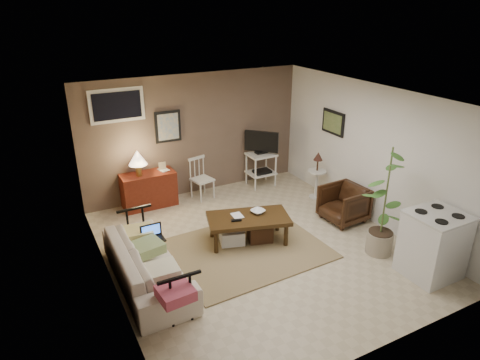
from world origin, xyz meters
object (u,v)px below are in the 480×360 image
spindle_chair (202,180)px  stove (433,244)px  tv_stand (261,157)px  red_console (148,187)px  coffee_table (248,227)px  sofa (147,257)px  potted_plant (386,198)px  armchair (344,202)px  side_table (317,170)px

spindle_chair → stove: bearing=-64.4°
tv_stand → stove: 3.92m
red_console → coffee_table: bearing=-63.2°
sofa → spindle_chair: spindle_chair is taller
potted_plant → stove: bearing=-73.3°
red_console → armchair: 3.62m
coffee_table → spindle_chair: bearing=89.4°
spindle_chair → stove: size_ratio=0.84×
coffee_table → side_table: size_ratio=1.50×
tv_stand → red_console: bearing=176.7°
red_console → stove: size_ratio=1.19×
sofa → coffee_table: bearing=-80.6°
coffee_table → sofa: 1.77m
sofa → armchair: 3.61m
sofa → potted_plant: potted_plant is taller
coffee_table → sofa: bearing=-170.6°
side_table → sofa: bearing=-162.9°
spindle_chair → side_table: (2.00, -1.06, 0.21)m
coffee_table → stove: size_ratio=1.47×
armchair → stove: 1.85m
red_console → tv_stand: 2.41m
coffee_table → stove: stove is taller
tv_stand → stove: size_ratio=1.22×
tv_stand → armchair: size_ratio=1.68×
tv_stand → side_table: size_ratio=1.24×
sofa → stove: stove is taller
coffee_table → stove: (1.89, -1.98, 0.21)m
sofa → potted_plant: bearing=-105.4°
tv_stand → armchair: tv_stand is taller
coffee_table → armchair: size_ratio=2.02×
spindle_chair → sofa: bearing=-128.5°
stove → coffee_table: bearing=133.7°
sofa → potted_plant: (3.40, -0.94, 0.54)m
side_table → coffee_table: bearing=-156.7°
sofa → tv_stand: tv_stand is taller
tv_stand → potted_plant: (0.29, -3.13, 0.31)m
potted_plant → stove: size_ratio=1.81×
red_console → spindle_chair: red_console is taller
stove → tv_stand: bearing=97.6°
side_table → red_console: bearing=159.0°
sofa → side_table: bearing=-72.9°
sofa → red_console: (0.71, 2.33, -0.00)m
armchair → stove: bearing=-2.2°
red_console → potted_plant: 4.27m
spindle_chair → armchair: (1.84, -2.06, -0.03)m
armchair → potted_plant: potted_plant is taller
tv_stand → side_table: 1.23m
red_console → side_table: bearing=-21.0°
coffee_table → side_table: 2.23m
armchair → stove: size_ratio=0.73×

